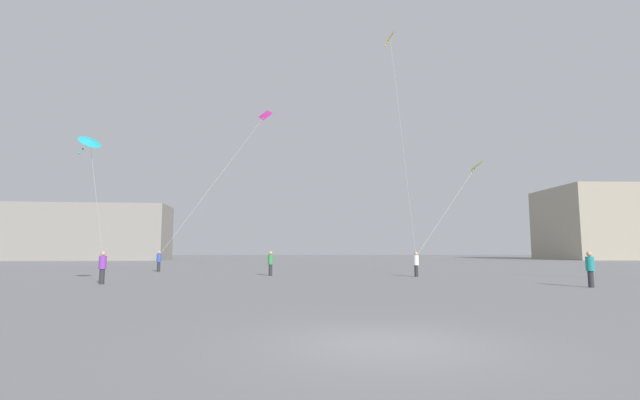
{
  "coord_description": "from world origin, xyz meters",
  "views": [
    {
      "loc": [
        -1.7,
        -8.47,
        1.74
      ],
      "look_at": [
        0.0,
        20.7,
        5.03
      ],
      "focal_mm": 25.04,
      "sensor_mm": 36.0,
      "label": 1
    }
  ],
  "objects_px": {
    "person_in_blue": "(159,260)",
    "kite_cyan_diamond": "(90,142)",
    "person_in_white": "(416,263)",
    "kite_magenta_delta": "(263,118)",
    "kite_lime_delta": "(475,167)",
    "building_left_hall": "(88,232)",
    "person_in_teal": "(590,268)",
    "building_centre_hall": "(586,224)",
    "person_in_green": "(271,262)",
    "person_in_purple": "(102,266)",
    "kite_amber_delta": "(391,49)"
  },
  "relations": [
    {
      "from": "building_centre_hall",
      "to": "person_in_purple",
      "type": "bearing_deg",
      "value": -138.69
    },
    {
      "from": "kite_cyan_diamond",
      "to": "building_left_hall",
      "type": "bearing_deg",
      "value": 113.98
    },
    {
      "from": "person_in_green",
      "to": "person_in_teal",
      "type": "height_order",
      "value": "person_in_teal"
    },
    {
      "from": "kite_magenta_delta",
      "to": "building_left_hall",
      "type": "height_order",
      "value": "kite_magenta_delta"
    },
    {
      "from": "person_in_blue",
      "to": "kite_amber_delta",
      "type": "distance_m",
      "value": 24.21
    },
    {
      "from": "person_in_blue",
      "to": "kite_magenta_delta",
      "type": "relative_size",
      "value": 0.13
    },
    {
      "from": "person_in_white",
      "to": "kite_magenta_delta",
      "type": "xyz_separation_m",
      "value": [
        -11.0,
        11.16,
        12.94
      ]
    },
    {
      "from": "person_in_white",
      "to": "kite_lime_delta",
      "type": "height_order",
      "value": "kite_lime_delta"
    },
    {
      "from": "kite_cyan_diamond",
      "to": "kite_lime_delta",
      "type": "relative_size",
      "value": 0.9
    },
    {
      "from": "kite_magenta_delta",
      "to": "kite_lime_delta",
      "type": "bearing_deg",
      "value": -34.75
    },
    {
      "from": "person_in_purple",
      "to": "person_in_teal",
      "type": "xyz_separation_m",
      "value": [
        23.77,
        -3.4,
        -0.0
      ]
    },
    {
      "from": "person_in_green",
      "to": "building_centre_hall",
      "type": "height_order",
      "value": "building_centre_hall"
    },
    {
      "from": "person_in_teal",
      "to": "person_in_green",
      "type": "bearing_deg",
      "value": 64.1
    },
    {
      "from": "person_in_blue",
      "to": "kite_cyan_diamond",
      "type": "height_order",
      "value": "kite_cyan_diamond"
    },
    {
      "from": "kite_amber_delta",
      "to": "building_centre_hall",
      "type": "height_order",
      "value": "kite_amber_delta"
    },
    {
      "from": "kite_lime_delta",
      "to": "building_centre_hall",
      "type": "height_order",
      "value": "building_centre_hall"
    },
    {
      "from": "person_in_green",
      "to": "kite_lime_delta",
      "type": "bearing_deg",
      "value": 23.1
    },
    {
      "from": "person_in_purple",
      "to": "kite_magenta_delta",
      "type": "bearing_deg",
      "value": 86.97
    },
    {
      "from": "kite_magenta_delta",
      "to": "kite_amber_delta",
      "type": "height_order",
      "value": "kite_magenta_delta"
    },
    {
      "from": "kite_amber_delta",
      "to": "person_in_green",
      "type": "bearing_deg",
      "value": 136.79
    },
    {
      "from": "person_in_white",
      "to": "person_in_teal",
      "type": "distance_m",
      "value": 10.55
    },
    {
      "from": "person_in_purple",
      "to": "kite_magenta_delta",
      "type": "xyz_separation_m",
      "value": [
        6.88,
        16.51,
        12.91
      ]
    },
    {
      "from": "person_in_teal",
      "to": "kite_magenta_delta",
      "type": "xyz_separation_m",
      "value": [
        -16.89,
        19.9,
        12.91
      ]
    },
    {
      "from": "kite_lime_delta",
      "to": "person_in_purple",
      "type": "bearing_deg",
      "value": -165.42
    },
    {
      "from": "kite_amber_delta",
      "to": "building_left_hall",
      "type": "bearing_deg",
      "value": 126.77
    },
    {
      "from": "person_in_green",
      "to": "person_in_white",
      "type": "bearing_deg",
      "value": 18.09
    },
    {
      "from": "person_in_purple",
      "to": "person_in_blue",
      "type": "bearing_deg",
      "value": 114.17
    },
    {
      "from": "kite_lime_delta",
      "to": "building_left_hall",
      "type": "xyz_separation_m",
      "value": [
        -47.77,
        49.23,
        -2.71
      ]
    },
    {
      "from": "person_in_purple",
      "to": "kite_cyan_diamond",
      "type": "distance_m",
      "value": 6.46
    },
    {
      "from": "person_in_purple",
      "to": "person_in_green",
      "type": "xyz_separation_m",
      "value": [
        8.26,
        7.09,
        -0.01
      ]
    },
    {
      "from": "person_in_green",
      "to": "kite_cyan_diamond",
      "type": "relative_size",
      "value": 0.28
    },
    {
      "from": "person_in_green",
      "to": "building_centre_hall",
      "type": "distance_m",
      "value": 75.27
    },
    {
      "from": "kite_cyan_diamond",
      "to": "kite_magenta_delta",
      "type": "distance_m",
      "value": 21.44
    },
    {
      "from": "kite_magenta_delta",
      "to": "building_centre_hall",
      "type": "distance_m",
      "value": 70.67
    },
    {
      "from": "person_in_green",
      "to": "building_centre_hall",
      "type": "xyz_separation_m",
      "value": [
        56.29,
        49.64,
        5.77
      ]
    },
    {
      "from": "person_in_purple",
      "to": "kite_cyan_diamond",
      "type": "relative_size",
      "value": 0.28
    },
    {
      "from": "person_in_blue",
      "to": "person_in_white",
      "type": "relative_size",
      "value": 1.03
    },
    {
      "from": "kite_cyan_diamond",
      "to": "kite_lime_delta",
      "type": "distance_m",
      "value": 23.67
    },
    {
      "from": "person_in_white",
      "to": "kite_amber_delta",
      "type": "xyz_separation_m",
      "value": [
        -2.53,
        -4.92,
        12.38
      ]
    },
    {
      "from": "kite_cyan_diamond",
      "to": "building_centre_hall",
      "type": "height_order",
      "value": "building_centre_hall"
    },
    {
      "from": "person_in_blue",
      "to": "kite_magenta_delta",
      "type": "height_order",
      "value": "kite_magenta_delta"
    },
    {
      "from": "kite_magenta_delta",
      "to": "kite_amber_delta",
      "type": "relative_size",
      "value": 1.04
    },
    {
      "from": "person_in_blue",
      "to": "person_in_green",
      "type": "bearing_deg",
      "value": 129.53
    },
    {
      "from": "person_in_purple",
      "to": "building_left_hall",
      "type": "height_order",
      "value": "building_left_hall"
    },
    {
      "from": "building_left_hall",
      "to": "kite_cyan_diamond",
      "type": "bearing_deg",
      "value": -66.02
    },
    {
      "from": "person_in_white",
      "to": "kite_lime_delta",
      "type": "xyz_separation_m",
      "value": [
        4.43,
        0.45,
        6.56
      ]
    },
    {
      "from": "person_in_teal",
      "to": "building_centre_hall",
      "type": "bearing_deg",
      "value": -26.0
    },
    {
      "from": "kite_lime_delta",
      "to": "person_in_blue",
      "type": "bearing_deg",
      "value": 162.33
    },
    {
      "from": "person_in_green",
      "to": "building_left_hall",
      "type": "xyz_separation_m",
      "value": [
        -33.71,
        47.95,
        3.83
      ]
    },
    {
      "from": "person_in_green",
      "to": "person_in_white",
      "type": "height_order",
      "value": "person_in_green"
    }
  ]
}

